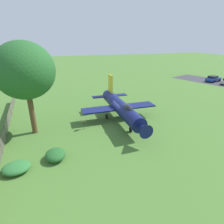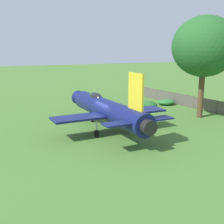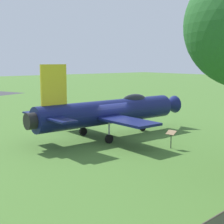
% 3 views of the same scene
% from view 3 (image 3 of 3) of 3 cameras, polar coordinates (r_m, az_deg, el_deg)
% --- Properties ---
extents(ground_plane, '(200.00, 200.00, 0.00)m').
position_cam_3_polar(ground_plane, '(24.82, -0.62, -4.19)').
color(ground_plane, '#47722D').
extents(display_jet, '(13.46, 9.87, 5.27)m').
position_cam_3_polar(display_jet, '(24.70, 0.04, 0.17)').
color(display_jet, '#111951').
rests_on(display_jet, ground_plane).
extents(info_plaque, '(0.47, 0.65, 1.14)m').
position_cam_3_polar(info_plaque, '(21.77, 9.89, -3.84)').
color(info_plaque, '#333333').
rests_on(info_plaque, ground_plane).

